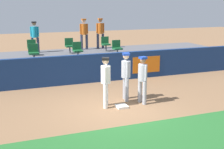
# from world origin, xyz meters

# --- Properties ---
(ground_plane) EXTENTS (60.00, 60.00, 0.00)m
(ground_plane) POSITION_xyz_m (0.00, 0.00, 0.00)
(ground_plane) COLOR #846042
(grass_foreground_strip) EXTENTS (18.00, 2.80, 0.01)m
(grass_foreground_strip) POSITION_xyz_m (0.00, -2.80, 0.00)
(grass_foreground_strip) COLOR #26662B
(grass_foreground_strip) RESTS_ON ground_plane
(first_base) EXTENTS (0.40, 0.40, 0.08)m
(first_base) POSITION_xyz_m (0.22, 0.16, 0.04)
(first_base) COLOR white
(first_base) RESTS_ON ground_plane
(player_fielder_home) EXTENTS (0.50, 0.50, 1.81)m
(player_fielder_home) POSITION_xyz_m (-0.29, 0.45, 1.05)
(player_fielder_home) COLOR white
(player_fielder_home) RESTS_ON ground_plane
(player_runner_visitor) EXTENTS (0.38, 0.49, 1.77)m
(player_runner_visitor) POSITION_xyz_m (1.12, 0.35, 1.03)
(player_runner_visitor) COLOR #9EA3AD
(player_runner_visitor) RESTS_ON ground_plane
(player_coach_visitor) EXTENTS (0.41, 0.51, 1.84)m
(player_coach_visitor) POSITION_xyz_m (0.69, 0.92, 1.07)
(player_coach_visitor) COLOR #9EA3AD
(player_coach_visitor) RESTS_ON ground_plane
(field_wall) EXTENTS (18.00, 0.26, 1.35)m
(field_wall) POSITION_xyz_m (0.02, 3.95, 0.68)
(field_wall) COLOR navy
(field_wall) RESTS_ON ground_plane
(bleacher_platform) EXTENTS (18.00, 4.80, 0.92)m
(bleacher_platform) POSITION_xyz_m (0.00, 6.52, 0.46)
(bleacher_platform) COLOR #59595E
(bleacher_platform) RESTS_ON ground_plane
(seat_front_center) EXTENTS (0.46, 0.44, 0.84)m
(seat_front_center) POSITION_xyz_m (-0.06, 5.39, 1.40)
(seat_front_center) COLOR #4C4C51
(seat_front_center) RESTS_ON bleacher_platform
(seat_front_left) EXTENTS (0.48, 0.44, 0.84)m
(seat_front_left) POSITION_xyz_m (-2.23, 5.39, 1.40)
(seat_front_left) COLOR #4C4C51
(seat_front_left) RESTS_ON bleacher_platform
(seat_back_right) EXTENTS (0.46, 0.44, 0.84)m
(seat_back_right) POSITION_xyz_m (2.09, 7.19, 1.40)
(seat_back_right) COLOR #4C4C51
(seat_back_right) RESTS_ON bleacher_platform
(seat_back_center) EXTENTS (0.47, 0.44, 0.84)m
(seat_back_center) POSITION_xyz_m (-0.06, 7.19, 1.40)
(seat_back_center) COLOR #4C4C51
(seat_back_center) RESTS_ON bleacher_platform
(seat_front_right) EXTENTS (0.46, 0.44, 0.84)m
(seat_front_right) POSITION_xyz_m (2.10, 5.39, 1.40)
(seat_front_right) COLOR #4C4C51
(seat_front_right) RESTS_ON bleacher_platform
(seat_back_left) EXTENTS (0.46, 0.44, 0.84)m
(seat_back_left) POSITION_xyz_m (-2.12, 7.19, 1.40)
(seat_back_left) COLOR #4C4C51
(seat_back_left) RESTS_ON bleacher_platform
(spectator_hooded) EXTENTS (0.52, 0.36, 1.85)m
(spectator_hooded) POSITION_xyz_m (1.09, 8.26, 1.99)
(spectator_hooded) COLOR #33384C
(spectator_hooded) RESTS_ON bleacher_platform
(spectator_capped) EXTENTS (0.47, 0.41, 1.75)m
(spectator_capped) POSITION_xyz_m (-1.84, 8.08, 1.94)
(spectator_capped) COLOR #33384C
(spectator_capped) RESTS_ON bleacher_platform
(spectator_casual) EXTENTS (0.52, 0.35, 1.85)m
(spectator_casual) POSITION_xyz_m (2.17, 8.40, 2.00)
(spectator_casual) COLOR #33384C
(spectator_casual) RESTS_ON bleacher_platform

